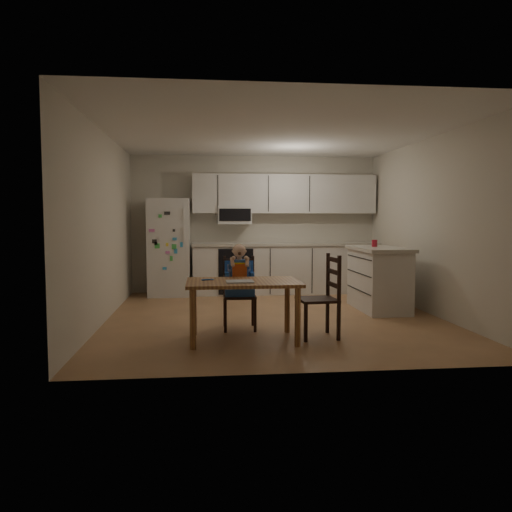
{
  "coord_description": "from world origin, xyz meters",
  "views": [
    {
      "loc": [
        -0.96,
        -6.73,
        1.36
      ],
      "look_at": [
        -0.31,
        -0.66,
        0.9
      ],
      "focal_mm": 35.0,
      "sensor_mm": 36.0,
      "label": 1
    }
  ],
  "objects_px": {
    "refrigerator": "(169,247)",
    "kitchen_island": "(379,278)",
    "chair_booster": "(239,278)",
    "chair_side": "(325,291)",
    "red_cup": "(375,243)",
    "dining_table": "(243,289)"
  },
  "relations": [
    {
      "from": "refrigerator",
      "to": "kitchen_island",
      "type": "xyz_separation_m",
      "value": [
        3.18,
        -1.77,
        -0.38
      ]
    },
    {
      "from": "chair_booster",
      "to": "chair_side",
      "type": "bearing_deg",
      "value": -29.18
    },
    {
      "from": "refrigerator",
      "to": "chair_booster",
      "type": "relative_size",
      "value": 1.63
    },
    {
      "from": "refrigerator",
      "to": "red_cup",
      "type": "relative_size",
      "value": 16.47
    },
    {
      "from": "kitchen_island",
      "to": "refrigerator",
      "type": "bearing_deg",
      "value": 150.95
    },
    {
      "from": "dining_table",
      "to": "chair_booster",
      "type": "relative_size",
      "value": 1.19
    },
    {
      "from": "kitchen_island",
      "to": "chair_booster",
      "type": "xyz_separation_m",
      "value": [
        -2.15,
        -1.03,
        0.16
      ]
    },
    {
      "from": "refrigerator",
      "to": "dining_table",
      "type": "height_order",
      "value": "refrigerator"
    },
    {
      "from": "refrigerator",
      "to": "chair_side",
      "type": "bearing_deg",
      "value": -59.53
    },
    {
      "from": "kitchen_island",
      "to": "dining_table",
      "type": "relative_size",
      "value": 1.01
    },
    {
      "from": "red_cup",
      "to": "chair_side",
      "type": "xyz_separation_m",
      "value": [
        -1.19,
        -1.74,
        -0.45
      ]
    },
    {
      "from": "red_cup",
      "to": "refrigerator",
      "type": "bearing_deg",
      "value": 152.99
    },
    {
      "from": "refrigerator",
      "to": "dining_table",
      "type": "xyz_separation_m",
      "value": [
        1.03,
        -3.41,
        -0.27
      ]
    },
    {
      "from": "red_cup",
      "to": "chair_side",
      "type": "bearing_deg",
      "value": -124.28
    },
    {
      "from": "refrigerator",
      "to": "red_cup",
      "type": "bearing_deg",
      "value": -27.01
    },
    {
      "from": "refrigerator",
      "to": "kitchen_island",
      "type": "bearing_deg",
      "value": -29.05
    },
    {
      "from": "red_cup",
      "to": "dining_table",
      "type": "height_order",
      "value": "red_cup"
    },
    {
      "from": "red_cup",
      "to": "chair_booster",
      "type": "bearing_deg",
      "value": -150.89
    },
    {
      "from": "chair_booster",
      "to": "dining_table",
      "type": "bearing_deg",
      "value": -88.77
    },
    {
      "from": "kitchen_island",
      "to": "red_cup",
      "type": "height_order",
      "value": "red_cup"
    },
    {
      "from": "refrigerator",
      "to": "red_cup",
      "type": "distance_m",
      "value": 3.55
    },
    {
      "from": "refrigerator",
      "to": "kitchen_island",
      "type": "distance_m",
      "value": 3.66
    }
  ]
}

